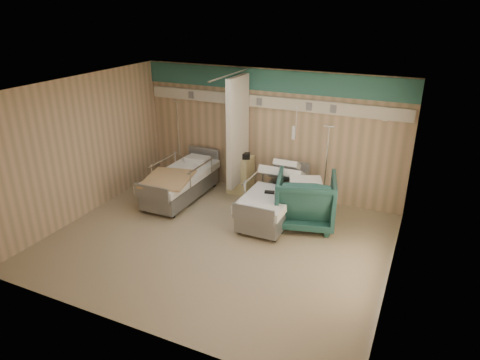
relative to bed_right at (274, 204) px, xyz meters
name	(u,v)px	position (x,y,z in m)	size (l,w,h in m)	color
ground	(218,241)	(-0.60, -1.30, -0.32)	(6.00, 5.00, 0.00)	gray
room_walls	(221,141)	(-0.63, -1.05, 1.55)	(6.04, 5.04, 2.82)	tan
bed_right	(274,204)	(0.00, 0.00, 0.00)	(1.00, 2.16, 0.63)	white
bed_left	(181,185)	(-2.20, 0.00, 0.00)	(1.00, 2.16, 0.63)	white
bedside_cabinet	(241,175)	(-1.15, 0.90, 0.11)	(0.50, 0.48, 0.85)	#DAC988
visitor_armchair	(306,200)	(0.65, 0.01, 0.21)	(1.11, 1.14, 1.04)	#1B4541
waffle_blanket	(306,173)	(0.63, 0.02, 0.76)	(0.61, 0.54, 0.07)	white
iv_stand_right	(324,191)	(0.79, 0.94, 0.05)	(0.32, 0.32, 1.79)	silver
iv_stand_left	(180,165)	(-2.76, 0.90, 0.09)	(0.35, 0.35, 1.98)	silver
call_remote	(269,192)	(-0.02, -0.21, 0.34)	(0.19, 0.09, 0.04)	black
tan_blanket	(168,179)	(-2.20, -0.46, 0.33)	(0.91, 1.15, 0.04)	tan
toiletry_bag	(245,156)	(-1.02, 0.83, 0.60)	(0.24, 0.15, 0.13)	black
white_cup	(233,153)	(-1.35, 0.93, 0.61)	(0.10, 0.10, 0.14)	white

